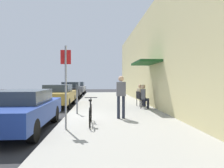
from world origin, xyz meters
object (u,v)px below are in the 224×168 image
Objects in this scene: street_sign at (66,81)px; seated_patron_0 at (144,96)px; parked_car_2 at (71,90)px; bicycle_0 at (90,114)px; seated_patron_1 at (141,94)px; pedestrian_standing at (121,93)px; parked_car_3 at (78,88)px; parked_car_0 at (21,109)px; parking_meter at (77,97)px; cafe_chair_0 at (143,99)px; cafe_chair_1 at (140,98)px; parked_car_1 at (58,95)px.

street_sign is 5.89m from seated_patron_0.
parked_car_2 is 12.60m from bicycle_0.
pedestrian_standing is (-1.61, -3.86, 0.30)m from seated_patron_1.
bicycle_0 is (2.24, -18.73, -0.27)m from parked_car_3.
seated_patron_0 reaches higher than parked_car_0.
parked_car_2 is at bearing 98.76° from parking_meter.
street_sign is at bearing -122.31° from seated_patron_1.
street_sign is (1.50, -19.39, 0.89)m from parked_car_3.
cafe_chair_0 is at bearing 25.89° from parking_meter.
bicycle_0 is at bearing -138.36° from pedestrian_standing.
parked_car_2 is 9.76m from cafe_chair_0.
parked_car_2 reaches higher than parking_meter.
pedestrian_standing is (3.42, -17.68, 0.37)m from parked_car_3.
parked_car_2 is 3.41× the size of seated_patron_0.
street_sign is 1.53× the size of pedestrian_standing.
cafe_chair_1 is 4.18m from pedestrian_standing.
parked_car_2 reaches higher than parked_car_0.
parked_car_0 is 3.33× the size of parking_meter.
parked_car_1 is at bearing 157.86° from cafe_chair_0.
parked_car_0 is at bearing -173.88° from bicycle_0.
seated_patron_0 is (3.48, 1.64, -0.07)m from parking_meter.
pedestrian_standing is at bearing -112.58° from seated_patron_1.
bicycle_0 is (0.74, 0.66, -1.16)m from street_sign.
pedestrian_standing reaches higher than seated_patron_1.
parked_car_3 is 14.71m from seated_patron_1.
seated_patron_0 reaches higher than cafe_chair_0.
bicycle_0 is 1.97× the size of cafe_chair_0.
parking_meter reaches higher than cafe_chair_1.
parking_meter is at bearing -84.60° from parked_car_3.
cafe_chair_1 is at bearing 58.03° from street_sign.
seated_patron_0 is at bearing -59.16° from parked_car_2.
cafe_chair_1 is (4.97, -7.50, -0.14)m from parked_car_2.
street_sign is 6.63m from cafe_chair_1.
parked_car_0 is 1.00× the size of parked_car_3.
parking_meter is at bearing -67.17° from parked_car_1.
parked_car_1 is 2.59× the size of pedestrian_standing.
parked_car_3 is at bearing 109.75° from cafe_chair_1.
parking_meter is (1.55, -3.68, 0.17)m from parked_car_1.
parked_car_0 is 3.02m from parking_meter.
parked_car_3 is 5.06× the size of cafe_chair_0.
parked_car_2 is 9.02m from seated_patron_1.
parked_car_1 is 1.69× the size of street_sign.
cafe_chair_0 is at bearing -93.56° from seated_patron_1.
street_sign is (1.50, -0.42, 0.94)m from parked_car_0.
seated_patron_0 is 0.93m from seated_patron_1.
parking_meter is 3.84m from seated_patron_0.
seated_patron_0 is at bearing 55.02° from bicycle_0.
parked_car_0 is 7.15m from cafe_chair_1.
pedestrian_standing is at bearing -117.69° from cafe_chair_0.
parked_car_3 is (0.00, 12.71, 0.03)m from parked_car_1.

